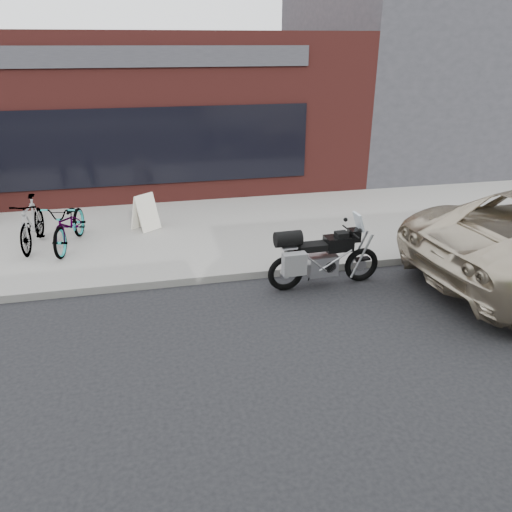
{
  "coord_description": "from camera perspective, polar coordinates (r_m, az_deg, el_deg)",
  "views": [
    {
      "loc": [
        -1.41,
        -4.49,
        4.22
      ],
      "look_at": [
        0.3,
        3.17,
        0.85
      ],
      "focal_mm": 35.0,
      "sensor_mm": 36.0,
      "label": 1
    }
  ],
  "objects": [
    {
      "name": "bicycle_front",
      "position": [
        11.36,
        -20.55,
        3.42
      ],
      "size": [
        1.02,
        2.02,
        1.01
      ],
      "primitive_type": "imported",
      "rotation": [
        0.0,
        0.0,
        -0.19
      ],
      "color": "gray",
      "rests_on": "near_sidewalk"
    },
    {
      "name": "ground",
      "position": [
        6.33,
        3.82,
        -18.7
      ],
      "size": [
        120.0,
        120.0,
        0.0
      ],
      "primitive_type": "plane",
      "color": "black",
      "rests_on": "ground"
    },
    {
      "name": "neighbour_building",
      "position": [
        21.77,
        20.17,
        18.71
      ],
      "size": [
        10.0,
        10.0,
        6.0
      ],
      "primitive_type": "cube",
      "color": "#2D2D33",
      "rests_on": "ground"
    },
    {
      "name": "bicycle_rear",
      "position": [
        11.65,
        -24.29,
        3.48
      ],
      "size": [
        0.63,
        1.83,
        1.08
      ],
      "primitive_type": "imported",
      "rotation": [
        0.0,
        0.0,
        -0.07
      ],
      "color": "gray",
      "rests_on": "near_sidewalk"
    },
    {
      "name": "storefront",
      "position": [
        18.59,
        -14.95,
        16.41
      ],
      "size": [
        14.0,
        10.07,
        4.5
      ],
      "color": "#501D19",
      "rests_on": "ground"
    },
    {
      "name": "near_sidewalk",
      "position": [
        12.3,
        -5.26,
        3.44
      ],
      "size": [
        44.0,
        6.0,
        0.15
      ],
      "primitive_type": "cube",
      "color": "gray",
      "rests_on": "ground"
    },
    {
      "name": "sandwich_sign",
      "position": [
        12.0,
        -12.59,
        4.96
      ],
      "size": [
        0.71,
        0.71,
        0.84
      ],
      "rotation": [
        0.0,
        0.0,
        0.68
      ],
      "color": "white",
      "rests_on": "near_sidewalk"
    },
    {
      "name": "motorcycle",
      "position": [
        9.21,
        7.1,
        -0.14
      ],
      "size": [
        2.19,
        0.76,
        1.38
      ],
      "rotation": [
        0.0,
        0.0,
        0.04
      ],
      "color": "black",
      "rests_on": "ground"
    }
  ]
}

